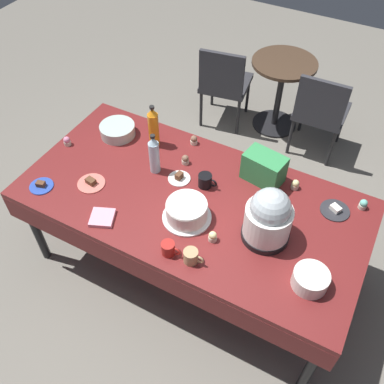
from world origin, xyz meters
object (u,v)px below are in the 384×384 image
object	(u,v)px
cupcake_vanilla	(194,140)
soda_bottle_water	(154,155)
potluck_table	(192,204)
cupcake_lemon	(67,141)
cupcake_rose	(363,204)
soda_bottle_orange_juice	(153,127)
dessert_plate_white	(179,178)
maroon_chair_left	(224,81)
soda_carton	(264,168)
maroon_chair_right	(321,110)
cupcake_cocoa	(295,185)
cupcake_berry	(185,160)
frosted_layer_cake	(187,211)
coffee_mug_red	(169,248)
coffee_mug_black	(205,181)
dessert_plate_cobalt	(41,186)
glass_salad_bowl	(118,130)
round_cafe_table	(281,83)
dessert_plate_coral	(91,183)
ceramic_snack_bowl	(310,279)
slow_cooker	(268,217)
coffee_mug_tan	(191,256)
cupcake_mint	(213,237)

from	to	relation	value
cupcake_vanilla	soda_bottle_water	distance (m)	0.39
potluck_table	cupcake_lemon	distance (m)	1.03
potluck_table	cupcake_rose	bearing A→B (deg)	23.53
soda_bottle_orange_juice	dessert_plate_white	bearing A→B (deg)	-34.51
cupcake_vanilla	cupcake_rose	bearing A→B (deg)	-1.92
potluck_table	maroon_chair_left	bearing A→B (deg)	108.04
soda_carton	maroon_chair_right	xyz separation A→B (m)	(0.07, 1.29, -0.36)
cupcake_cocoa	maroon_chair_left	world-z (taller)	maroon_chair_left
potluck_table	dessert_plate_white	size ratio (longest dim) A/B	14.80
potluck_table	cupcake_berry	size ratio (longest dim) A/B	32.59
frosted_layer_cake	soda_carton	distance (m)	0.59
coffee_mug_red	coffee_mug_black	world-z (taller)	coffee_mug_black
dessert_plate_cobalt	soda_bottle_orange_juice	size ratio (longest dim) A/B	0.48
soda_bottle_water	maroon_chair_left	distance (m)	1.62
glass_salad_bowl	dessert_plate_white	size ratio (longest dim) A/B	1.71
cupcake_rose	round_cafe_table	xyz separation A→B (m)	(-1.02, 1.45, -0.28)
maroon_chair_right	dessert_plate_cobalt	bearing A→B (deg)	-122.76
cupcake_lemon	maroon_chair_right	xyz separation A→B (m)	(1.42, 1.62, -0.29)
dessert_plate_white	cupcake_berry	distance (m)	0.16
maroon_chair_right	round_cafe_table	size ratio (longest dim) A/B	1.18
dessert_plate_coral	coffee_mug_black	xyz separation A→B (m)	(0.66, 0.34, 0.04)
cupcake_berry	cupcake_cocoa	xyz separation A→B (m)	(0.73, 0.13, 0.00)
cupcake_cocoa	maroon_chair_left	size ratio (longest dim) A/B	0.08
ceramic_snack_bowl	dessert_plate_cobalt	distance (m)	1.76
slow_cooker	glass_salad_bowl	bearing A→B (deg)	164.57
soda_bottle_orange_juice	coffee_mug_tan	world-z (taller)	soda_bottle_orange_juice
soda_carton	dessert_plate_white	bearing A→B (deg)	-142.05
soda_bottle_water	soda_carton	xyz separation A→B (m)	(0.66, 0.26, -0.04)
cupcake_cocoa	maroon_chair_right	size ratio (longest dim) A/B	0.08
cupcake_berry	round_cafe_table	size ratio (longest dim) A/B	0.09
soda_bottle_water	slow_cooker	bearing A→B (deg)	-11.10
dessert_plate_white	coffee_mug_black	xyz separation A→B (m)	(0.18, 0.03, 0.03)
dessert_plate_coral	slow_cooker	bearing A→B (deg)	6.91
cupcake_vanilla	cupcake_berry	xyz separation A→B (m)	(0.04, -0.21, 0.00)
soda_carton	round_cafe_table	size ratio (longest dim) A/B	0.36
cupcake_cocoa	maroon_chair_left	bearing A→B (deg)	130.55
frosted_layer_cake	slow_cooker	world-z (taller)	slow_cooker
cupcake_berry	maroon_chair_right	size ratio (longest dim) A/B	0.08
ceramic_snack_bowl	dessert_plate_coral	bearing A→B (deg)	178.14
frosted_layer_cake	cupcake_lemon	distance (m)	1.09
dessert_plate_coral	cupcake_mint	size ratio (longest dim) A/B	2.69
cupcake_berry	cupcake_rose	world-z (taller)	same
ceramic_snack_bowl	cupcake_berry	size ratio (longest dim) A/B	2.87
cupcake_cocoa	coffee_mug_tan	world-z (taller)	coffee_mug_tan
ceramic_snack_bowl	cupcake_vanilla	world-z (taller)	ceramic_snack_bowl
potluck_table	cupcake_vanilla	size ratio (longest dim) A/B	32.59
cupcake_vanilla	ceramic_snack_bowl	bearing A→B (deg)	-33.63
slow_cooker	dessert_plate_cobalt	size ratio (longest dim) A/B	2.37
soda_bottle_water	round_cafe_table	bearing A→B (deg)	80.96
cupcake_mint	cupcake_rose	distance (m)	0.97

